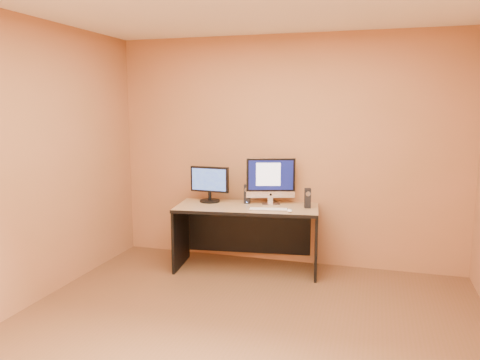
{
  "coord_description": "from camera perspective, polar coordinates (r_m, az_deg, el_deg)",
  "views": [
    {
      "loc": [
        0.99,
        -3.25,
        1.81
      ],
      "look_at": [
        -0.4,
        1.5,
        1.02
      ],
      "focal_mm": 35.0,
      "sensor_mm": 36.0,
      "label": 1
    }
  ],
  "objects": [
    {
      "name": "keyboard",
      "position": [
        4.97,
        3.48,
        -3.59
      ],
      "size": [
        0.43,
        0.19,
        0.02
      ],
      "primitive_type": "cube",
      "rotation": [
        0.0,
        0.0,
        0.2
      ],
      "color": "#B4B4B9",
      "rests_on": "desk"
    },
    {
      "name": "imac",
      "position": [
        5.22,
        3.78,
        -0.1
      ],
      "size": [
        0.59,
        0.36,
        0.53
      ],
      "primitive_type": null,
      "rotation": [
        0.0,
        0.0,
        0.3
      ],
      "color": "silver",
      "rests_on": "desk"
    },
    {
      "name": "speaker_left",
      "position": [
        5.29,
        0.88,
        -1.72
      ],
      "size": [
        0.07,
        0.08,
        0.21
      ],
      "primitive_type": null,
      "rotation": [
        0.0,
        0.0,
        0.11
      ],
      "color": "black",
      "rests_on": "desk"
    },
    {
      "name": "cable_b",
      "position": [
        5.38,
        3.61,
        -2.68
      ],
      "size": [
        0.05,
        0.17,
        0.01
      ],
      "primitive_type": "cylinder",
      "rotation": [
        1.57,
        0.0,
        -0.26
      ],
      "color": "black",
      "rests_on": "desk"
    },
    {
      "name": "floor",
      "position": [
        3.85,
        -0.53,
        -19.02
      ],
      "size": [
        4.0,
        4.0,
        0.0
      ],
      "primitive_type": "plane",
      "color": "brown",
      "rests_on": "ground"
    },
    {
      "name": "second_monitor",
      "position": [
        5.37,
        -3.72,
        -0.53
      ],
      "size": [
        0.48,
        0.26,
        0.41
      ],
      "primitive_type": null,
      "rotation": [
        0.0,
        0.0,
        -0.06
      ],
      "color": "black",
      "rests_on": "desk"
    },
    {
      "name": "walls",
      "position": [
        3.44,
        -0.56,
        0.47
      ],
      "size": [
        4.0,
        4.0,
        2.6
      ],
      "primitive_type": null,
      "color": "#AC6B45",
      "rests_on": "ground"
    },
    {
      "name": "desk",
      "position": [
        5.24,
        0.84,
        -7.06
      ],
      "size": [
        1.62,
        0.87,
        0.72
      ],
      "primitive_type": null,
      "rotation": [
        0.0,
        0.0,
        0.12
      ],
      "color": "tan",
      "rests_on": "ground"
    },
    {
      "name": "mouse",
      "position": [
        4.89,
        6.07,
        -3.73
      ],
      "size": [
        0.07,
        0.11,
        0.03
      ],
      "primitive_type": "ellipsoid",
      "rotation": [
        0.0,
        0.0,
        0.19
      ],
      "color": "white",
      "rests_on": "desk"
    },
    {
      "name": "speaker_right",
      "position": [
        5.11,
        8.24,
        -2.2
      ],
      "size": [
        0.08,
        0.09,
        0.21
      ],
      "primitive_type": null,
      "rotation": [
        0.0,
        0.0,
        0.28
      ],
      "color": "black",
      "rests_on": "desk"
    },
    {
      "name": "cable_a",
      "position": [
        5.38,
        4.52,
        -2.69
      ],
      "size": [
        0.11,
        0.19,
        0.01
      ],
      "primitive_type": "cylinder",
      "rotation": [
        1.57,
        0.0,
        0.52
      ],
      "color": "black",
      "rests_on": "desk"
    }
  ]
}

